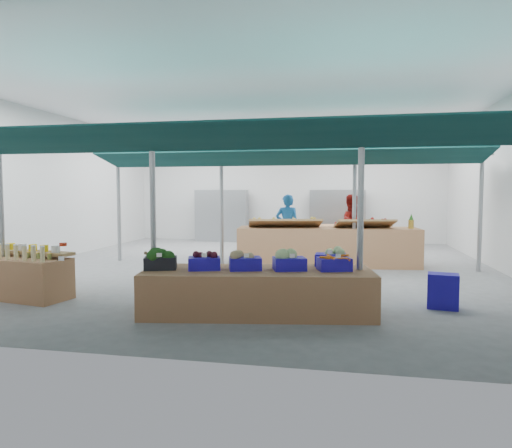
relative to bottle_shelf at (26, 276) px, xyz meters
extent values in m
plane|color=slate|center=(3.45, 4.09, -0.41)|extent=(13.00, 13.00, 0.00)
plane|color=silver|center=(3.45, 4.09, 3.79)|extent=(13.00, 13.00, 0.00)
plane|color=silver|center=(3.45, 10.59, 1.69)|extent=(12.00, 0.00, 12.00)
plane|color=silver|center=(-2.55, 4.09, 1.69)|extent=(0.00, 13.00, 13.00)
plane|color=silver|center=(9.45, 4.09, 1.69)|extent=(0.00, 13.00, 13.00)
cylinder|color=gray|center=(-0.55, 0.09, 1.09)|extent=(0.10, 0.10, 3.00)
cylinder|color=gray|center=(-0.55, 4.59, 1.09)|extent=(0.10, 0.10, 3.00)
cylinder|color=gray|center=(2.45, 0.09, 1.09)|extent=(0.10, 0.10, 3.00)
cylinder|color=gray|center=(2.45, 4.59, 1.09)|extent=(0.10, 0.10, 3.00)
cylinder|color=gray|center=(5.95, 0.09, 1.09)|extent=(0.10, 0.10, 3.00)
cylinder|color=gray|center=(5.95, 4.59, 1.09)|extent=(0.10, 0.10, 3.00)
cylinder|color=gray|center=(8.95, 4.59, 1.09)|extent=(0.10, 0.10, 3.00)
cylinder|color=gray|center=(4.20, 0.09, 2.44)|extent=(10.00, 0.06, 0.06)
cylinder|color=gray|center=(4.20, 4.59, 2.44)|extent=(10.00, 0.06, 0.06)
cube|color=#0B3131|center=(4.20, -0.56, 2.37)|extent=(9.50, 1.28, 0.30)
cube|color=#0B3131|center=(4.20, 0.74, 2.37)|extent=(9.50, 1.28, 0.30)
cube|color=#0B3131|center=(4.20, 3.94, 2.37)|extent=(9.50, 1.28, 0.30)
cube|color=#0B3131|center=(4.20, 5.24, 2.37)|extent=(9.50, 1.28, 0.30)
cube|color=#B23F33|center=(0.95, 10.09, 0.59)|extent=(2.00, 0.50, 2.00)
cube|color=#B23F33|center=(5.45, 10.09, 0.59)|extent=(2.00, 0.50, 2.00)
cube|color=#986542|center=(-0.01, -0.04, -0.04)|extent=(1.78, 1.04, 0.74)
cube|color=#997247|center=(0.04, 0.19, 0.41)|extent=(1.70, 0.63, 0.06)
cube|color=#986542|center=(4.36, -0.24, -0.06)|extent=(3.76, 1.75, 0.70)
cube|color=#986542|center=(5.27, 4.81, 0.09)|extent=(4.78, 1.62, 1.00)
cube|color=#986542|center=(4.97, 8.14, 0.00)|extent=(4.67, 2.41, 0.83)
cube|color=#1A0EA0|center=(7.33, 0.66, -0.12)|extent=(0.54, 0.42, 0.58)
imported|color=#195CA6|center=(4.07, 5.91, 0.53)|extent=(0.73, 0.52, 1.87)
imported|color=maroon|center=(5.87, 5.91, 0.53)|extent=(0.98, 0.80, 1.87)
cube|color=black|center=(2.81, -0.48, 0.39)|extent=(0.58, 0.48, 0.20)
cube|color=white|center=(2.88, -0.69, 0.55)|extent=(0.08, 0.03, 0.06)
cube|color=#1A0EA0|center=(3.51, -0.37, 0.39)|extent=(0.58, 0.48, 0.20)
cube|color=white|center=(3.58, -0.58, 0.55)|extent=(0.08, 0.03, 0.06)
cube|color=#1A0EA0|center=(4.16, -0.27, 0.39)|extent=(0.58, 0.48, 0.20)
cube|color=white|center=(4.22, -0.48, 0.55)|extent=(0.08, 0.03, 0.06)
cube|color=#1A0EA0|center=(4.85, -0.16, 0.39)|extent=(0.58, 0.48, 0.20)
cube|color=white|center=(4.92, -0.37, 0.55)|extent=(0.08, 0.03, 0.06)
cube|color=#1A0EA0|center=(5.55, -0.05, 0.39)|extent=(0.58, 0.48, 0.20)
cube|color=white|center=(5.62, -0.26, 0.55)|extent=(0.08, 0.03, 0.06)
sphere|color=brown|center=(2.68, -0.62, 0.53)|extent=(0.09, 0.09, 0.09)
sphere|color=brown|center=(2.63, -0.64, 0.57)|extent=(0.06, 0.06, 0.06)
cylinder|color=#B7230C|center=(1.27, -0.74, 0.69)|extent=(0.12, 0.12, 0.05)
cube|color=white|center=(1.27, -0.80, 0.47)|extent=(0.10, 0.01, 0.07)
cube|color=#997247|center=(4.18, 4.58, 0.71)|extent=(2.00, 1.08, 0.26)
cube|color=#997247|center=(6.23, 4.80, 0.71)|extent=(1.61, 0.99, 0.26)
cylinder|color=#8C6019|center=(7.39, 4.93, 0.70)|extent=(0.14, 0.14, 0.22)
cone|color=#26661E|center=(7.39, 4.93, 0.89)|extent=(0.12, 0.12, 0.18)
cube|color=#1A0EA0|center=(5.48, 0.39, 0.39)|extent=(0.51, 0.36, 0.20)
cube|color=white|center=(5.47, 0.17, 0.55)|extent=(0.08, 0.01, 0.06)
camera|label=1|loc=(5.69, -7.30, 1.53)|focal=32.00mm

